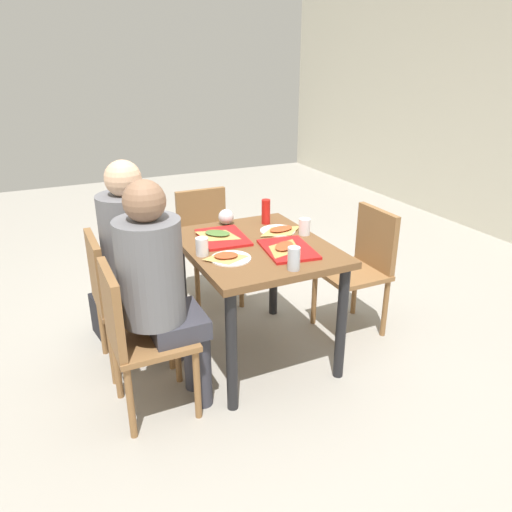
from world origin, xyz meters
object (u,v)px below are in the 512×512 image
object	(u,v)px
foil_bundle	(226,217)
handbag	(109,319)
chair_near_left	(116,292)
tray_red_far	(288,249)
paper_plate_center	(278,231)
pizza_slice_b	(284,247)
soda_can	(294,259)
condiment_bottle	(266,212)
person_in_brown_jacket	(159,282)
pizza_slice_a	(217,234)
pizza_slice_c	(281,230)
tray_red_near	(223,237)
paper_plate_near_edge	(231,258)
chair_left_end	(206,238)
main_table	(256,262)
pizza_slice_d	(226,256)
plastic_cup_b	(202,247)
chair_far_side	(362,262)
chair_near_right	(135,332)
person_in_red	(137,249)
plastic_cup_a	(304,227)

from	to	relation	value
foil_bundle	handbag	distance (m)	1.03
chair_near_left	tray_red_far	bearing A→B (deg)	65.58
paper_plate_center	foil_bundle	xyz separation A→B (m)	(-0.26, -0.24, 0.05)
pizza_slice_b	soda_can	size ratio (longest dim) A/B	2.08
pizza_slice_b	condiment_bottle	size ratio (longest dim) A/B	1.58
person_in_brown_jacket	soda_can	world-z (taller)	person_in_brown_jacket
chair_near_left	pizza_slice_a	bearing A→B (deg)	85.75
foil_bundle	pizza_slice_c	bearing A→B (deg)	40.34
tray_red_near	chair_near_left	bearing A→B (deg)	-96.41
paper_plate_near_edge	pizza_slice_b	distance (m)	0.32
person_in_brown_jacket	pizza_slice_b	bearing A→B (deg)	95.91
chair_left_end	paper_plate_center	size ratio (longest dim) A/B	3.82
main_table	person_in_brown_jacket	bearing A→B (deg)	-69.45
tray_red_near	pizza_slice_d	world-z (taller)	pizza_slice_d
chair_near_left	pizza_slice_d	xyz separation A→B (m)	(0.38, 0.54, 0.27)
paper_plate_center	chair_near_left	bearing A→B (deg)	-95.49
soda_can	paper_plate_center	bearing A→B (deg)	160.24
chair_near_left	condiment_bottle	distance (m)	1.06
main_table	soda_can	xyz separation A→B (m)	(0.41, 0.02, 0.17)
pizza_slice_d	chair_left_end	bearing A→B (deg)	166.36
paper_plate_center	pizza_slice_c	size ratio (longest dim) A/B	0.87
pizza_slice_a	main_table	bearing A→B (deg)	40.02
chair_left_end	soda_can	size ratio (longest dim) A/B	6.89
main_table	plastic_cup_b	distance (m)	0.38
paper_plate_near_edge	condiment_bottle	bearing A→B (deg)	136.26
chair_far_side	pizza_slice_b	bearing A→B (deg)	-76.53
pizza_slice_a	plastic_cup_b	bearing A→B (deg)	-38.58
chair_near_right	tray_red_near	world-z (taller)	chair_near_right
soda_can	person_in_brown_jacket	bearing A→B (deg)	-104.28
person_in_brown_jacket	soda_can	xyz separation A→B (m)	(0.17, 0.66, 0.07)
paper_plate_near_edge	pizza_slice_b	size ratio (longest dim) A/B	0.87
plastic_cup_b	condiment_bottle	xyz separation A→B (m)	(-0.34, 0.56, 0.03)
pizza_slice_d	chair_far_side	bearing A→B (deg)	97.51
tray_red_near	pizza_slice_c	bearing A→B (deg)	82.22
main_table	handbag	xyz separation A→B (m)	(-0.59, -0.80, -0.49)
condiment_bottle	foil_bundle	distance (m)	0.26
paper_plate_center	chair_near_right	bearing A→B (deg)	-68.95
main_table	chair_far_side	world-z (taller)	chair_far_side
chair_far_side	tray_red_near	distance (m)	0.97
paper_plate_near_edge	foil_bundle	distance (m)	0.59
person_in_red	chair_far_side	bearing A→B (deg)	80.41
tray_red_near	plastic_cup_b	bearing A→B (deg)	-45.93
plastic_cup_b	foil_bundle	world-z (taller)	same
condiment_bottle	chair_near_left	bearing A→B (deg)	-85.87
soda_can	handbag	world-z (taller)	soda_can
handbag	paper_plate_near_edge	bearing A→B (deg)	38.23
handbag	plastic_cup_a	bearing A→B (deg)	63.49
tray_red_near	pizza_slice_c	size ratio (longest dim) A/B	1.43
chair_far_side	pizza_slice_d	bearing A→B (deg)	-82.49
chair_near_left	paper_plate_near_edge	distance (m)	0.73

